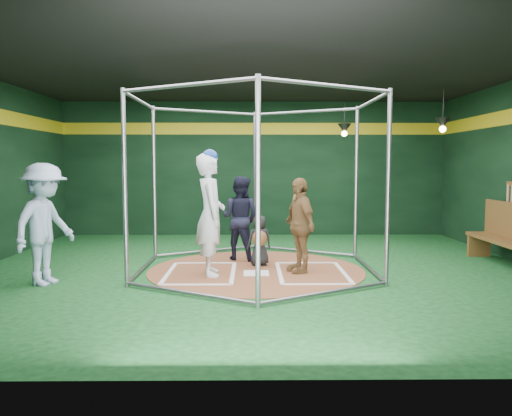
{
  "coord_description": "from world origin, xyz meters",
  "views": [
    {
      "loc": [
        -0.09,
        -8.68,
        1.87
      ],
      "look_at": [
        0.0,
        0.1,
        1.1
      ],
      "focal_mm": 35.0,
      "sensor_mm": 36.0,
      "label": 1
    }
  ],
  "objects_px": {
    "visitor_leopard": "(300,225)",
    "umpire": "(240,218)",
    "batter_figure": "(210,213)",
    "dugout_bench": "(506,233)"
  },
  "relations": [
    {
      "from": "visitor_leopard",
      "to": "umpire",
      "type": "bearing_deg",
      "value": -157.91
    },
    {
      "from": "batter_figure",
      "to": "visitor_leopard",
      "type": "xyz_separation_m",
      "value": [
        1.52,
        0.23,
        -0.22
      ]
    },
    {
      "from": "visitor_leopard",
      "to": "dugout_bench",
      "type": "distance_m",
      "value": 3.94
    },
    {
      "from": "umpire",
      "to": "batter_figure",
      "type": "bearing_deg",
      "value": 95.34
    },
    {
      "from": "umpire",
      "to": "visitor_leopard",
      "type": "bearing_deg",
      "value": 156.18
    },
    {
      "from": "batter_figure",
      "to": "umpire",
      "type": "distance_m",
      "value": 1.48
    },
    {
      "from": "batter_figure",
      "to": "visitor_leopard",
      "type": "relative_size",
      "value": 1.29
    },
    {
      "from": "umpire",
      "to": "dugout_bench",
      "type": "bearing_deg",
      "value": -162.73
    },
    {
      "from": "dugout_bench",
      "to": "batter_figure",
      "type": "bearing_deg",
      "value": -171.49
    },
    {
      "from": "batter_figure",
      "to": "dugout_bench",
      "type": "relative_size",
      "value": 1.05
    }
  ]
}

